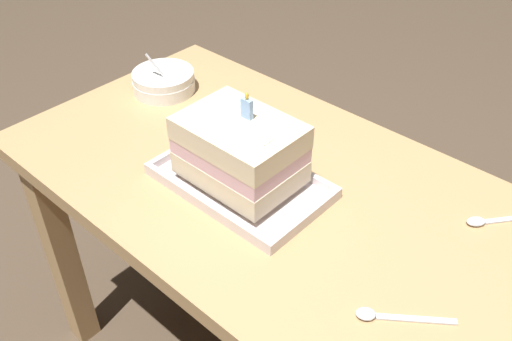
% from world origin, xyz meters
% --- Properties ---
extents(dining_table, '(1.09, 0.61, 0.69)m').
position_xyz_m(dining_table, '(0.00, 0.00, 0.57)').
color(dining_table, tan).
rests_on(dining_table, ground_plane).
extents(foil_tray, '(0.33, 0.20, 0.02)m').
position_xyz_m(foil_tray, '(-0.03, -0.05, 0.70)').
color(foil_tray, silver).
rests_on(foil_tray, dining_table).
extents(birthday_cake, '(0.21, 0.15, 0.17)m').
position_xyz_m(birthday_cake, '(-0.03, -0.05, 0.77)').
color(birthday_cake, beige).
rests_on(birthday_cake, foil_tray).
extents(bowl_stack, '(0.15, 0.15, 0.11)m').
position_xyz_m(bowl_stack, '(-0.42, 0.08, 0.71)').
color(bowl_stack, white).
rests_on(bowl_stack, dining_table).
extents(serving_spoon_near_tray, '(0.11, 0.13, 0.01)m').
position_xyz_m(serving_spoon_near_tray, '(0.36, 0.17, 0.69)').
color(serving_spoon_near_tray, silver).
rests_on(serving_spoon_near_tray, dining_table).
extents(serving_spoon_by_bowls, '(0.13, 0.10, 0.01)m').
position_xyz_m(serving_spoon_by_bowls, '(0.33, -0.13, 0.69)').
color(serving_spoon_by_bowls, silver).
rests_on(serving_spoon_by_bowls, dining_table).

